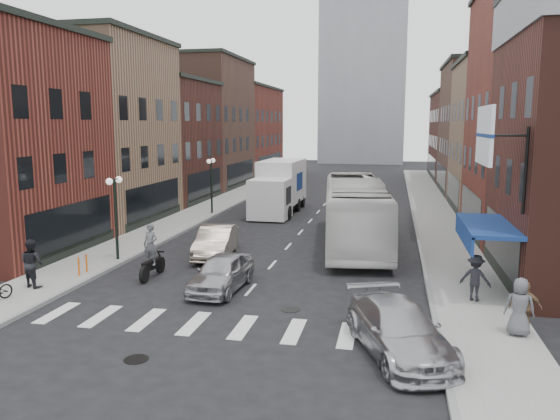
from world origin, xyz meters
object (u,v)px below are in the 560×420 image
object	(u,v)px
bike_rack	(83,265)
ped_right_a	(475,278)
box_truck	(279,188)
ped_right_c	(520,307)
transit_bus	(355,212)
ped_right_b	(525,308)
curb_car	(399,330)
ped_left_solo	(32,263)
sedan_left_near	(222,272)
motorcycle_rider	(151,253)
sedan_left_far	(216,242)
streetlamp_near	(115,202)
billboard_sign	(487,137)
streetlamp_far	(211,175)

from	to	relation	value
bike_rack	ped_right_a	xyz separation A→B (m)	(16.14, -0.33, 0.46)
box_truck	ped_right_c	xyz separation A→B (m)	(12.19, -22.20, -0.85)
transit_bus	ped_right_a	distance (m)	10.54
ped_right_b	transit_bus	bearing A→B (deg)	-57.86
curb_car	ped_left_solo	bearing A→B (deg)	146.17
sedan_left_near	ped_right_a	bearing A→B (deg)	4.46
sedan_left_near	motorcycle_rider	bearing A→B (deg)	166.73
ped_left_solo	motorcycle_rider	bearing A→B (deg)	-128.03
box_truck	motorcycle_rider	xyz separation A→B (m)	(-1.79, -18.15, -0.79)
sedan_left_far	curb_car	xyz separation A→B (m)	(8.86, -10.10, -0.03)
ped_right_c	streetlamp_near	bearing A→B (deg)	-11.25
streetlamp_near	sedan_left_far	size ratio (longest dim) A/B	0.88
streetlamp_near	curb_car	size ratio (longest dim) A/B	0.81
sedan_left_near	ped_right_a	xyz separation A→B (m)	(9.66, 0.22, 0.28)
transit_bus	sedan_left_far	size ratio (longest dim) A/B	2.84
streetlamp_near	sedan_left_near	size ratio (longest dim) A/B	0.96
transit_bus	ped_left_solo	xyz separation A→B (m)	(-11.97, -11.00, -0.72)
ped_left_solo	ped_right_b	distance (m)	18.13
billboard_sign	streetlamp_far	distance (m)	23.92
bike_rack	curb_car	world-z (taller)	curb_car
bike_rack	ped_left_solo	bearing A→B (deg)	-112.76
sedan_left_near	ped_right_c	distance (m)	10.94
ped_right_a	streetlamp_near	bearing A→B (deg)	7.41
motorcycle_rider	sedan_left_far	world-z (taller)	motorcycle_rider
curb_car	sedan_left_near	bearing A→B (deg)	123.97
ped_left_solo	ped_right_a	distance (m)	17.12
billboard_sign	ped_right_b	size ratio (longest dim) A/B	2.25
curb_car	ped_right_b	size ratio (longest dim) A/B	3.08
streetlamp_far	box_truck	bearing A→B (deg)	22.79
transit_bus	sedan_left_near	size ratio (longest dim) A/B	3.09
streetlamp_far	box_truck	world-z (taller)	streetlamp_far
ped_right_c	motorcycle_rider	bearing A→B (deg)	-6.92
streetlamp_far	sedan_left_far	bearing A→B (deg)	-70.29
bike_rack	curb_car	distance (m)	14.41
sedan_left_far	ped_left_solo	world-z (taller)	ped_left_solo
sedan_left_far	ped_right_a	size ratio (longest dim) A/B	2.70
motorcycle_rider	ped_right_b	world-z (taller)	motorcycle_rider
sedan_left_far	bike_rack	bearing A→B (deg)	-141.55
box_truck	ped_left_solo	distance (m)	21.52
transit_bus	curb_car	size ratio (longest dim) A/B	2.61
streetlamp_far	bike_rack	xyz separation A→B (m)	(-0.20, -16.70, -2.36)
bike_rack	ped_right_c	xyz separation A→B (m)	(16.98, -3.58, 0.51)
streetlamp_far	transit_bus	distance (m)	13.44
sedan_left_far	curb_car	size ratio (longest dim) A/B	0.92
transit_bus	motorcycle_rider	bearing A→B (deg)	-140.46
streetlamp_near	box_truck	bearing A→B (deg)	73.94
transit_bus	ped_left_solo	size ratio (longest dim) A/B	6.79
box_truck	ped_right_c	distance (m)	25.34
curb_car	ped_left_solo	distance (m)	14.63
motorcycle_rider	sedan_left_far	xyz separation A→B (m)	(1.50, 4.22, -0.35)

